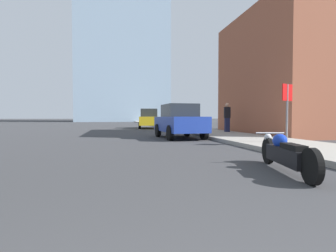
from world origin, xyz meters
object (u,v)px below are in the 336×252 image
at_px(parked_car_blue, 179,121).
at_px(pedestrian, 227,117).
at_px(parked_car_yellow, 149,119).
at_px(stop_sign, 287,103).
at_px(motorcycle, 285,153).

relative_size(parked_car_blue, pedestrian, 2.27).
distance_m(parked_car_yellow, stop_sign, 16.90).
bearing_deg(motorcycle, stop_sign, 67.04).
xyz_separation_m(parked_car_yellow, stop_sign, (2.90, -16.63, 0.68)).
xyz_separation_m(stop_sign, pedestrian, (0.71, 6.72, -0.51)).
bearing_deg(parked_car_blue, pedestrian, 29.42).
bearing_deg(parked_car_yellow, parked_car_blue, -84.12).
xyz_separation_m(motorcycle, parked_car_yellow, (0.01, 20.60, 0.55)).
height_order(stop_sign, pedestrian, stop_sign).
xyz_separation_m(parked_car_blue, stop_sign, (2.93, -4.36, 0.72)).
bearing_deg(stop_sign, parked_car_blue, 123.85).
bearing_deg(stop_sign, parked_car_yellow, 99.89).
distance_m(motorcycle, parked_car_blue, 8.35).
xyz_separation_m(motorcycle, parked_car_blue, (-0.01, 8.33, 0.50)).
bearing_deg(motorcycle, parked_car_blue, 103.39).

